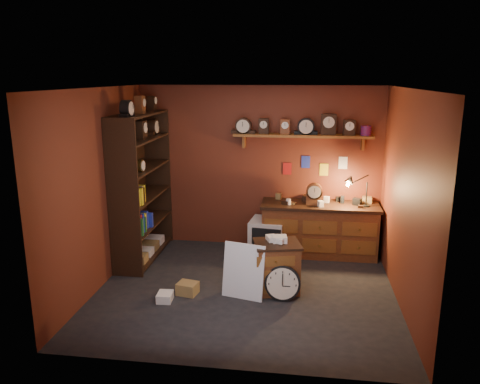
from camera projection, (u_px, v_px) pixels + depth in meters
name	position (u px, v px, depth m)	size (l,w,h in m)	color
floor	(246.00, 289.00, 6.41)	(4.00, 4.00, 0.00)	black
room_shell	(250.00, 165.00, 6.09)	(4.02, 3.62, 2.71)	maroon
shelving_unit	(140.00, 181.00, 7.28)	(0.47, 1.60, 2.58)	black
workbench	(319.00, 226.00, 7.58)	(1.88, 0.66, 1.36)	brown
low_cabinet	(277.00, 265.00, 6.30)	(0.70, 0.63, 0.78)	brown
big_round_clock	(283.00, 283.00, 6.07)	(0.47, 0.16, 0.47)	black
white_panel	(243.00, 296.00, 6.21)	(0.56, 0.02, 0.75)	silver
mini_fridge	(268.00, 237.00, 7.65)	(0.61, 0.62, 0.57)	silver
floor_box_a	(188.00, 288.00, 6.26)	(0.26, 0.22, 0.16)	olive
floor_box_b	(165.00, 297.00, 6.07)	(0.19, 0.23, 0.11)	white
floor_box_c	(243.00, 258.00, 7.26)	(0.24, 0.20, 0.18)	olive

